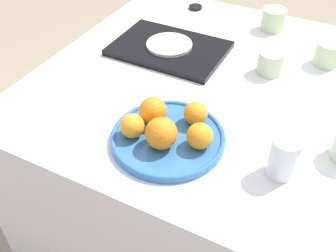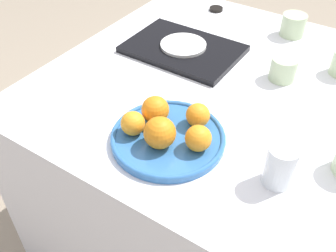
{
  "view_description": "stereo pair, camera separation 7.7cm",
  "coord_description": "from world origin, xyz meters",
  "px_view_note": "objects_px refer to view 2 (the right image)",
  "views": [
    {
      "loc": [
        0.28,
        -0.96,
        1.41
      ],
      "look_at": [
        -0.06,
        -0.31,
        0.77
      ],
      "focal_mm": 42.0,
      "sensor_mm": 36.0,
      "label": 1
    },
    {
      "loc": [
        0.34,
        -0.92,
        1.41
      ],
      "look_at": [
        -0.06,
        -0.31,
        0.77
      ],
      "focal_mm": 42.0,
      "sensor_mm": 36.0,
      "label": 2
    }
  ],
  "objects_px": {
    "orange_3": "(198,138)",
    "orange_4": "(133,123)",
    "orange_0": "(155,110)",
    "cup_0": "(283,69)",
    "serving_tray": "(183,49)",
    "cup_3": "(293,25)",
    "water_glass": "(280,166)",
    "fruit_platter": "(168,138)",
    "soy_dish": "(216,9)",
    "orange_1": "(198,115)",
    "side_plate": "(183,45)",
    "orange_2": "(160,133)"
  },
  "relations": [
    {
      "from": "serving_tray",
      "to": "cup_3",
      "type": "xyz_separation_m",
      "value": [
        0.26,
        0.31,
        0.03
      ]
    },
    {
      "from": "cup_3",
      "to": "soy_dish",
      "type": "bearing_deg",
      "value": 174.61
    },
    {
      "from": "side_plate",
      "to": "cup_0",
      "type": "distance_m",
      "value": 0.34
    },
    {
      "from": "orange_1",
      "to": "orange_2",
      "type": "bearing_deg",
      "value": -107.98
    },
    {
      "from": "orange_0",
      "to": "orange_4",
      "type": "distance_m",
      "value": 0.07
    },
    {
      "from": "serving_tray",
      "to": "orange_3",
      "type": "bearing_deg",
      "value": -54.1
    },
    {
      "from": "fruit_platter",
      "to": "orange_4",
      "type": "distance_m",
      "value": 0.1
    },
    {
      "from": "orange_4",
      "to": "soy_dish",
      "type": "bearing_deg",
      "value": 102.87
    },
    {
      "from": "orange_3",
      "to": "soy_dish",
      "type": "bearing_deg",
      "value": 114.93
    },
    {
      "from": "orange_4",
      "to": "orange_2",
      "type": "bearing_deg",
      "value": 0.06
    },
    {
      "from": "orange_4",
      "to": "cup_0",
      "type": "height_order",
      "value": "orange_4"
    },
    {
      "from": "orange_1",
      "to": "cup_0",
      "type": "relative_size",
      "value": 0.79
    },
    {
      "from": "orange_1",
      "to": "side_plate",
      "type": "distance_m",
      "value": 0.4
    },
    {
      "from": "side_plate",
      "to": "orange_4",
      "type": "bearing_deg",
      "value": -74.63
    },
    {
      "from": "cup_3",
      "to": "orange_4",
      "type": "bearing_deg",
      "value": -101.02
    },
    {
      "from": "orange_3",
      "to": "soy_dish",
      "type": "distance_m",
      "value": 0.81
    },
    {
      "from": "orange_1",
      "to": "serving_tray",
      "type": "height_order",
      "value": "orange_1"
    },
    {
      "from": "fruit_platter",
      "to": "serving_tray",
      "type": "distance_m",
      "value": 0.44
    },
    {
      "from": "cup_0",
      "to": "fruit_platter",
      "type": "bearing_deg",
      "value": -107.92
    },
    {
      "from": "orange_3",
      "to": "water_glass",
      "type": "xyz_separation_m",
      "value": [
        0.2,
        0.02,
        0.0
      ]
    },
    {
      "from": "cup_3",
      "to": "soy_dish",
      "type": "relative_size",
      "value": 1.6
    },
    {
      "from": "orange_0",
      "to": "side_plate",
      "type": "xyz_separation_m",
      "value": [
        -0.14,
        0.36,
        -0.03
      ]
    },
    {
      "from": "orange_2",
      "to": "orange_0",
      "type": "bearing_deg",
      "value": 131.5
    },
    {
      "from": "orange_4",
      "to": "side_plate",
      "type": "bearing_deg",
      "value": 105.37
    },
    {
      "from": "orange_3",
      "to": "soy_dish",
      "type": "relative_size",
      "value": 1.21
    },
    {
      "from": "orange_3",
      "to": "orange_4",
      "type": "relative_size",
      "value": 1.05
    },
    {
      "from": "orange_3",
      "to": "water_glass",
      "type": "relative_size",
      "value": 0.63
    },
    {
      "from": "orange_0",
      "to": "orange_3",
      "type": "relative_size",
      "value": 1.11
    },
    {
      "from": "cup_0",
      "to": "soy_dish",
      "type": "xyz_separation_m",
      "value": [
        -0.4,
        0.32,
        -0.03
      ]
    },
    {
      "from": "orange_3",
      "to": "cup_0",
      "type": "height_order",
      "value": "orange_3"
    },
    {
      "from": "orange_4",
      "to": "serving_tray",
      "type": "relative_size",
      "value": 0.17
    },
    {
      "from": "side_plate",
      "to": "orange_3",
      "type": "bearing_deg",
      "value": -54.1
    },
    {
      "from": "cup_0",
      "to": "orange_3",
      "type": "bearing_deg",
      "value": -97.33
    },
    {
      "from": "orange_2",
      "to": "side_plate",
      "type": "xyz_separation_m",
      "value": [
        -0.2,
        0.43,
        -0.03
      ]
    },
    {
      "from": "side_plate",
      "to": "cup_0",
      "type": "relative_size",
      "value": 1.93
    },
    {
      "from": "cup_0",
      "to": "orange_4",
      "type": "bearing_deg",
      "value": -115.37
    },
    {
      "from": "orange_0",
      "to": "side_plate",
      "type": "distance_m",
      "value": 0.39
    },
    {
      "from": "orange_0",
      "to": "orange_3",
      "type": "distance_m",
      "value": 0.15
    },
    {
      "from": "water_glass",
      "to": "cup_3",
      "type": "distance_m",
      "value": 0.72
    },
    {
      "from": "orange_1",
      "to": "side_plate",
      "type": "xyz_separation_m",
      "value": [
        -0.24,
        0.32,
        -0.02
      ]
    },
    {
      "from": "water_glass",
      "to": "serving_tray",
      "type": "xyz_separation_m",
      "value": [
        -0.48,
        0.37,
        -0.04
      ]
    },
    {
      "from": "water_glass",
      "to": "side_plate",
      "type": "bearing_deg",
      "value": 142.15
    },
    {
      "from": "orange_1",
      "to": "orange_2",
      "type": "relative_size",
      "value": 0.79
    },
    {
      "from": "orange_1",
      "to": "cup_3",
      "type": "bearing_deg",
      "value": 87.63
    },
    {
      "from": "orange_1",
      "to": "orange_4",
      "type": "distance_m",
      "value": 0.17
    },
    {
      "from": "orange_2",
      "to": "water_glass",
      "type": "bearing_deg",
      "value": 11.95
    },
    {
      "from": "water_glass",
      "to": "orange_3",
      "type": "bearing_deg",
      "value": -174.71
    },
    {
      "from": "water_glass",
      "to": "cup_3",
      "type": "relative_size",
      "value": 1.21
    },
    {
      "from": "serving_tray",
      "to": "cup_3",
      "type": "height_order",
      "value": "cup_3"
    },
    {
      "from": "fruit_platter",
      "to": "cup_3",
      "type": "relative_size",
      "value": 3.4
    }
  ]
}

